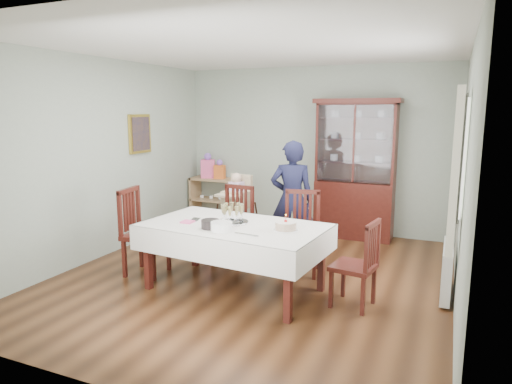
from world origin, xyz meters
The scene contains 25 objects.
floor centered at (0.00, 0.00, 0.00)m, with size 5.00×5.00×0.00m, color #593319.
room_shell centered at (0.00, 0.53, 1.70)m, with size 5.00×5.00×5.00m.
dining_table centered at (-0.04, -0.45, 0.38)m, with size 2.10×1.33×0.76m.
china_cabinet centered at (0.75, 2.26, 1.12)m, with size 1.30×0.48×2.18m.
sideboard centered at (-1.75, 2.28, 0.40)m, with size 0.90×0.38×0.80m.
picture_frame centered at (-2.22, 0.80, 1.65)m, with size 0.04×0.48×0.58m, color gold.
window centered at (2.22, 0.30, 1.55)m, with size 0.04×1.02×1.22m, color white.
curtain_left centered at (2.16, -0.32, 1.45)m, with size 0.07×0.30×1.55m, color silver.
curtain_right centered at (2.16, 0.92, 1.45)m, with size 0.07×0.30×1.55m, color silver.
radiator centered at (2.16, 0.30, 0.30)m, with size 0.10×0.80×0.55m, color white.
chair_far_left centered at (-0.49, 0.43, 0.30)m, with size 0.48×0.48×1.01m.
chair_far_right centered at (0.47, 0.38, 0.30)m, with size 0.54×0.54×1.02m.
chair_end_left centered at (-1.28, -0.41, 0.32)m, with size 0.53×0.53×1.06m.
chair_end_right centered at (1.29, -0.35, 0.27)m, with size 0.47×0.47×0.92m.
woman centered at (0.15, 0.96, 0.80)m, with size 0.59×0.38×1.61m, color black.
high_chair centered at (-0.77, 1.13, 0.43)m, with size 0.56×0.56×1.09m.
champagne_tray centered at (-0.08, -0.39, 0.83)m, with size 0.35×0.35×0.21m.
birthday_cake centered at (0.57, -0.47, 0.81)m, with size 0.26×0.26×0.18m.
plate_stack_dark centered at (-0.20, -0.70, 0.81)m, with size 0.20×0.20×0.09m, color black.
plate_stack_white centered at (-0.04, -0.74, 0.81)m, with size 0.23×0.23×0.10m, color white.
napkin_stack centered at (-0.56, -0.58, 0.77)m, with size 0.13×0.13×0.02m, color #EE5790.
cutlery centered at (-0.58, -0.44, 0.77)m, with size 0.12×0.17×0.01m, color silver, non-canonical shape.
cake_knife centered at (0.26, -0.78, 0.77)m, with size 0.27×0.02×0.01m, color silver.
gift_bag_pink centered at (-1.88, 2.26, 1.00)m, with size 0.28×0.23×0.45m.
gift_bag_orange centered at (-1.65, 2.26, 0.95)m, with size 0.20×0.15×0.34m.
Camera 1 is at (2.13, -4.84, 2.02)m, focal length 32.00 mm.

